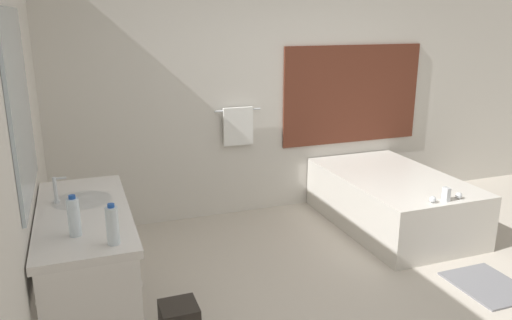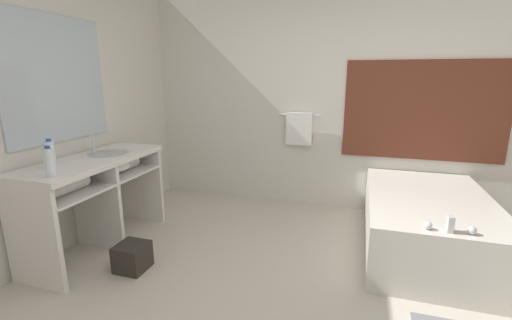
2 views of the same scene
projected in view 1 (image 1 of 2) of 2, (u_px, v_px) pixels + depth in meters
name	position (u px, v px, depth m)	size (l,w,h in m)	color
ground_plane	(370.00, 312.00, 3.65)	(16.00, 16.00, 0.00)	beige
wall_back_with_blinds	(266.00, 89.00, 5.30)	(7.40, 0.13, 2.70)	silver
wall_left_with_mirror	(9.00, 165.00, 2.55)	(0.08, 7.40, 2.70)	silver
vanity_counter	(87.00, 241.00, 3.29)	(0.58, 1.41, 0.89)	white
sink_faucet	(56.00, 191.00, 3.31)	(0.09, 0.04, 0.18)	silver
bathtub	(392.00, 198.00, 5.12)	(1.07, 1.74, 0.66)	silver
water_bottle_1	(113.00, 225.00, 2.70)	(0.07, 0.07, 0.23)	white
water_bottle_2	(74.00, 217.00, 2.81)	(0.07, 0.07, 0.24)	white
waste_bin	(179.00, 320.00, 3.36)	(0.25, 0.25, 0.23)	#2D2823
bath_mat	(488.00, 285.00, 4.00)	(0.50, 0.60, 0.02)	slate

